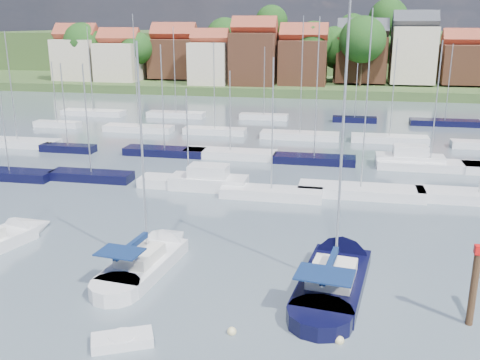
# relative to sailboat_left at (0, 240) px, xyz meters

# --- Properties ---
(ground) EXTENTS (260.00, 260.00, 0.00)m
(ground) POSITION_rel_sailboat_left_xyz_m (15.99, 35.28, -0.36)
(ground) COLOR #404C57
(ground) RESTS_ON ground
(sailboat_left) EXTENTS (5.32, 10.40, 13.74)m
(sailboat_left) POSITION_rel_sailboat_left_xyz_m (0.00, 0.00, 0.00)
(sailboat_left) COLOR silver
(sailboat_left) RESTS_ON ground
(sailboat_centre) EXTENTS (4.07, 11.13, 14.82)m
(sailboat_centre) POSITION_rel_sailboat_left_xyz_m (11.16, -0.44, -0.00)
(sailboat_centre) COLOR silver
(sailboat_centre) RESTS_ON ground
(sailboat_navy) EXTENTS (5.05, 13.25, 17.83)m
(sailboat_navy) POSITION_rel_sailboat_left_xyz_m (22.65, -0.02, -0.01)
(sailboat_navy) COLOR black
(sailboat_navy) RESTS_ON ground
(tender) EXTENTS (3.12, 2.41, 0.61)m
(tender) POSITION_rel_sailboat_left_xyz_m (12.89, -9.36, -0.13)
(tender) COLOR silver
(tender) RESTS_ON ground
(timber_piling) EXTENTS (0.40, 0.40, 6.54)m
(timber_piling) POSITION_rel_sailboat_left_xyz_m (29.27, -4.27, 0.85)
(timber_piling) COLOR #4C331E
(timber_piling) RESTS_ON ground
(buoy_c) EXTENTS (0.53, 0.53, 0.53)m
(buoy_c) POSITION_rel_sailboat_left_xyz_m (10.24, -5.89, -0.36)
(buoy_c) COLOR #D85914
(buoy_c) RESTS_ON ground
(buoy_d) EXTENTS (0.46, 0.46, 0.46)m
(buoy_d) POSITION_rel_sailboat_left_xyz_m (17.74, -7.42, -0.36)
(buoy_d) COLOR beige
(buoy_d) RESTS_ON ground
(buoy_e) EXTENTS (0.53, 0.53, 0.53)m
(buoy_e) POSITION_rel_sailboat_left_xyz_m (21.88, 2.43, -0.36)
(buoy_e) COLOR #D85914
(buoy_e) RESTS_ON ground
(buoy_f) EXTENTS (0.46, 0.46, 0.46)m
(buoy_f) POSITION_rel_sailboat_left_xyz_m (22.91, -7.17, -0.36)
(buoy_f) COLOR beige
(buoy_f) RESTS_ON ground
(marina_field) EXTENTS (79.62, 41.41, 15.93)m
(marina_field) POSITION_rel_sailboat_left_xyz_m (17.90, 30.43, 0.07)
(marina_field) COLOR silver
(marina_field) RESTS_ON ground
(far_shore_town) EXTENTS (212.46, 90.00, 22.27)m
(far_shore_town) POSITION_rel_sailboat_left_xyz_m (18.22, 127.94, 4.24)
(far_shore_town) COLOR #3A5128
(far_shore_town) RESTS_ON ground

